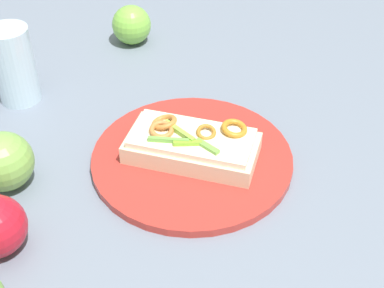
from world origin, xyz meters
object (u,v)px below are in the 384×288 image
object	(u,v)px
plate	(192,158)
sandwich	(192,145)
drinking_glass	(14,65)
apple_3	(132,25)
apple_2	(4,160)

from	to	relation	value
plate	sandwich	size ratio (longest dim) A/B	1.40
sandwich	plate	bearing A→B (deg)	-49.17
plate	drinking_glass	size ratio (longest dim) A/B	2.25
apple_3	drinking_glass	xyz separation A→B (m)	(-0.19, -0.15, 0.03)
apple_2	apple_3	world-z (taller)	apple_2
plate	apple_3	size ratio (longest dim) A/B	3.89
plate	sandwich	xyz separation A→B (m)	(-0.00, 0.00, 0.02)
apple_2	drinking_glass	size ratio (longest dim) A/B	0.64
sandwich	apple_3	distance (m)	0.35
plate	apple_3	xyz separation A→B (m)	(-0.05, 0.35, 0.03)
sandwich	apple_3	size ratio (longest dim) A/B	2.77
sandwich	drinking_glass	world-z (taller)	drinking_glass
plate	sandwich	bearing A→B (deg)	104.41
sandwich	apple_2	size ratio (longest dim) A/B	2.52
apple_2	drinking_glass	xyz separation A→B (m)	(0.00, 0.20, 0.02)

